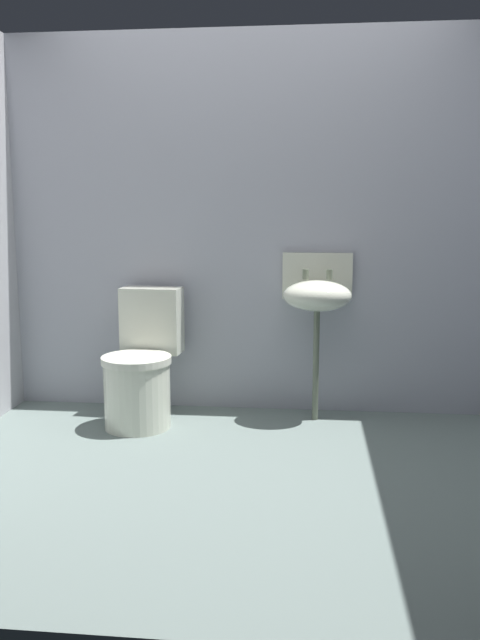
% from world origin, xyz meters
% --- Properties ---
extents(ground_plane, '(3.43, 2.51, 0.08)m').
position_xyz_m(ground_plane, '(0.00, 0.00, -0.04)').
color(ground_plane, slate).
extents(wall_back, '(3.43, 0.10, 2.30)m').
position_xyz_m(wall_back, '(0.00, 1.11, 1.15)').
color(wall_back, '#A8AAB6').
rests_on(wall_back, ground).
extents(toilet_near_wall, '(0.43, 0.62, 0.78)m').
position_xyz_m(toilet_near_wall, '(-0.63, 0.70, 0.32)').
color(toilet_near_wall, silver).
rests_on(toilet_near_wall, ground).
extents(sink, '(0.42, 0.35, 0.99)m').
position_xyz_m(sink, '(0.39, 0.89, 0.75)').
color(sink, '#606957').
rests_on(sink, ground).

